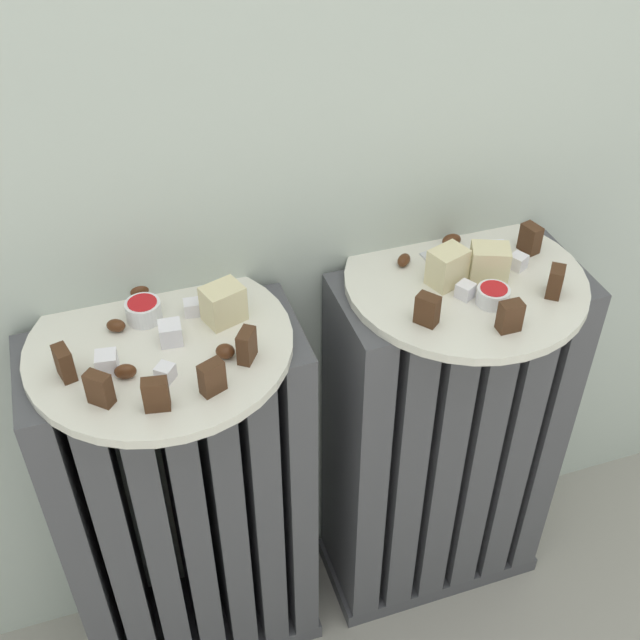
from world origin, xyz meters
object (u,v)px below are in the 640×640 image
at_px(radiator_right, 441,446).
at_px(jam_bowl_right, 493,295).
at_px(fork, 442,266).
at_px(plate_right, 465,281).
at_px(jam_bowl_left, 143,310).
at_px(radiator_left, 188,512).
at_px(plate_left, 160,345).

distance_m(radiator_right, jam_bowl_right, 0.34).
bearing_deg(fork, plate_right, -55.76).
bearing_deg(jam_bowl_left, radiator_right, -6.37).
relative_size(plate_right, fork, 3.39).
bearing_deg(radiator_left, plate_left, -116.57).
bearing_deg(radiator_left, fork, 4.50).
distance_m(jam_bowl_right, fork, 0.09).
relative_size(plate_left, plate_right, 1.00).
distance_m(plate_left, plate_right, 0.39).
height_order(radiator_right, fork, fork).
xyz_separation_m(plate_left, jam_bowl_right, (0.40, -0.06, 0.02)).
bearing_deg(jam_bowl_right, plate_right, 96.12).
height_order(plate_right, fork, fork).
distance_m(radiator_right, plate_right, 0.31).
height_order(radiator_left, plate_left, plate_left).
relative_size(plate_left, jam_bowl_left, 7.37).
height_order(radiator_left, radiator_right, same).
xyz_separation_m(jam_bowl_left, fork, (0.38, -0.02, -0.01)).
bearing_deg(radiator_left, plate_right, -0.00).
height_order(jam_bowl_left, fork, jam_bowl_left).
bearing_deg(jam_bowl_right, plate_left, 171.71).
bearing_deg(jam_bowl_left, plate_left, -78.14).
relative_size(jam_bowl_left, fork, 0.46).
relative_size(jam_bowl_left, jam_bowl_right, 1.05).
height_order(radiator_right, plate_right, plate_right).
distance_m(jam_bowl_left, fork, 0.38).
xyz_separation_m(radiator_right, plate_left, (-0.39, -0.00, 0.31)).
relative_size(radiator_right, jam_bowl_left, 14.44).
distance_m(radiator_right, plate_left, 0.50).
height_order(plate_left, plate_right, same).
distance_m(plate_right, jam_bowl_right, 0.06).
xyz_separation_m(radiator_right, plate_right, (-0.00, -0.00, 0.31)).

